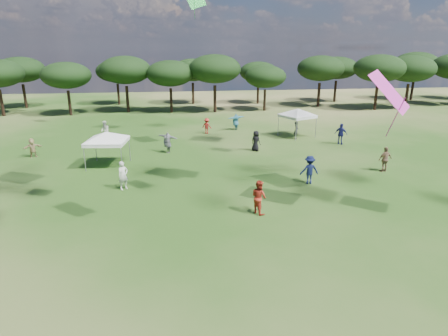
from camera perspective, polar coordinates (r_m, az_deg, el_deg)
The scene contains 4 objects.
tree_line at distance 53.88m, azimuth -2.78°, elevation 14.75°, with size 108.78×17.63×7.77m.
tent_left at distance 28.35m, azimuth -17.53°, elevation 5.03°, with size 5.53×5.53×2.86m.
tent_right at distance 37.05m, azimuth 11.18°, elevation 8.68°, with size 5.05×5.05×3.06m.
festival_crowd at distance 30.47m, azimuth -3.18°, elevation 3.65°, with size 28.81×22.15×1.89m.
Camera 1 is at (-2.61, -6.16, 8.33)m, focal length 30.00 mm.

